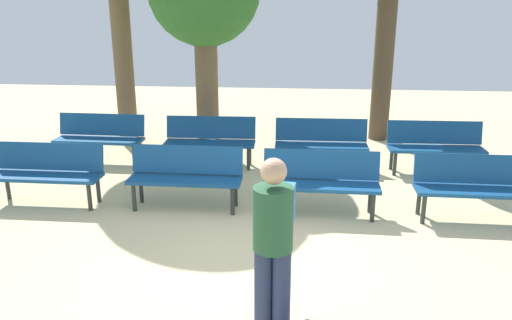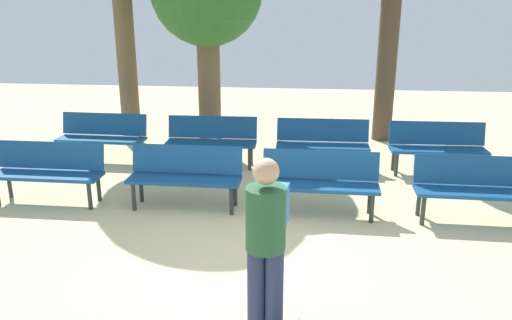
{
  "view_description": "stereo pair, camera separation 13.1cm",
  "coord_description": "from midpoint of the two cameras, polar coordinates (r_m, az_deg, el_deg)",
  "views": [
    {
      "loc": [
        0.64,
        -5.09,
        2.86
      ],
      "look_at": [
        0.0,
        2.19,
        0.55
      ],
      "focal_mm": 35.67,
      "sensor_mm": 36.0,
      "label": 1
    },
    {
      "loc": [
        0.77,
        -5.08,
        2.86
      ],
      "look_at": [
        0.0,
        2.19,
        0.55
      ],
      "focal_mm": 35.67,
      "sensor_mm": 36.0,
      "label": 2
    }
  ],
  "objects": [
    {
      "name": "ground_plane",
      "position": [
        5.88,
        -2.55,
        -11.6
      ],
      "size": [
        24.0,
        24.0,
        0.0
      ],
      "primitive_type": "plane",
      "color": "beige"
    },
    {
      "name": "bench_r0_c0",
      "position": [
        7.98,
        -22.8,
        -1.04
      ],
      "size": [
        1.6,
        0.49,
        0.87
      ],
      "rotation": [
        0.0,
        0.0,
        -0.01
      ],
      "color": "navy",
      "rests_on": "ground_plane"
    },
    {
      "name": "bench_r0_c1",
      "position": [
        7.3,
        -8.39,
        -1.5
      ],
      "size": [
        1.61,
        0.5,
        0.87
      ],
      "rotation": [
        0.0,
        0.0,
        -0.01
      ],
      "color": "navy",
      "rests_on": "ground_plane"
    },
    {
      "name": "bench_r0_c2",
      "position": [
        7.06,
        6.75,
        -2.1
      ],
      "size": [
        1.61,
        0.51,
        0.87
      ],
      "rotation": [
        0.0,
        0.0,
        -0.02
      ],
      "color": "navy",
      "rests_on": "ground_plane"
    },
    {
      "name": "bench_r0_c3",
      "position": [
        7.4,
        22.96,
        -2.48
      ],
      "size": [
        1.61,
        0.51,
        0.87
      ],
      "rotation": [
        0.0,
        0.0,
        -0.02
      ],
      "color": "navy",
      "rests_on": "ground_plane"
    },
    {
      "name": "bench_r1_c0",
      "position": [
        9.71,
        -17.46,
        2.67
      ],
      "size": [
        1.61,
        0.52,
        0.87
      ],
      "rotation": [
        0.0,
        0.0,
        -0.03
      ],
      "color": "navy",
      "rests_on": "ground_plane"
    },
    {
      "name": "bench_r1_c1",
      "position": [
        9.1,
        -5.57,
        2.44
      ],
      "size": [
        1.61,
        0.52,
        0.87
      ],
      "rotation": [
        0.0,
        0.0,
        0.02
      ],
      "color": "navy",
      "rests_on": "ground_plane"
    },
    {
      "name": "bench_r1_c2",
      "position": [
        8.95,
        6.9,
        2.14
      ],
      "size": [
        1.61,
        0.51,
        0.87
      ],
      "rotation": [
        0.0,
        0.0,
        0.02
      ],
      "color": "navy",
      "rests_on": "ground_plane"
    },
    {
      "name": "bench_r1_c3",
      "position": [
        9.21,
        19.07,
        1.73
      ],
      "size": [
        1.61,
        0.51,
        0.87
      ],
      "rotation": [
        0.0,
        0.0,
        0.02
      ],
      "color": "navy",
      "rests_on": "ground_plane"
    },
    {
      "name": "visitor_with_backpack",
      "position": [
        4.36,
        1.11,
        -8.66
      ],
      "size": [
        0.38,
        0.55,
        1.65
      ],
      "rotation": [
        0.0,
        0.0,
        3.02
      ],
      "color": "navy",
      "rests_on": "ground_plane"
    }
  ]
}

